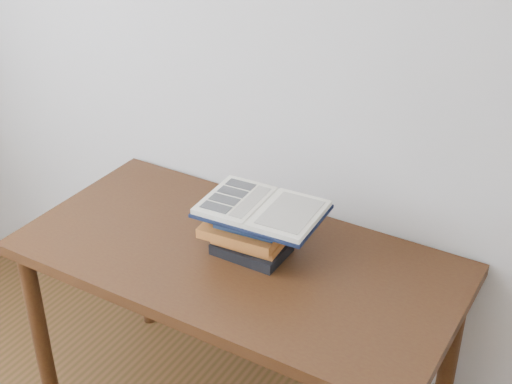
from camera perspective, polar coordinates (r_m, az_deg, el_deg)
The scene contains 3 objects.
desk at distance 2.34m, azimuth -1.53°, elevation -6.94°, with size 1.42×0.71×0.76m.
book_stack at distance 2.27m, azimuth -0.55°, elevation -3.07°, with size 0.27×0.21×0.15m.
open_book at distance 2.21m, azimuth 0.49°, elevation -1.34°, with size 0.39×0.28×0.03m.
Camera 1 is at (1.08, -0.20, 2.07)m, focal length 50.00 mm.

